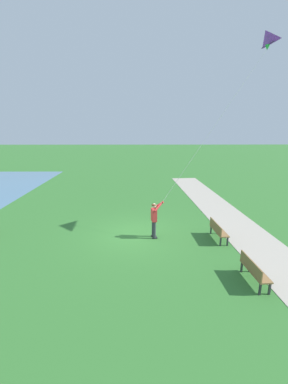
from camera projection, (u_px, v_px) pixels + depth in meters
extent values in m
plane|color=#33702D|center=(134.00, 234.00, 12.96)|extent=(120.00, 120.00, 0.00)
cube|color=#ADA393|center=(267.00, 253.00, 11.08)|extent=(4.55, 32.09, 0.02)
cube|color=#232328|center=(154.00, 236.00, 12.73)|extent=(0.26, 0.15, 0.06)
cylinder|color=#383842|center=(153.00, 228.00, 12.62)|extent=(0.14, 0.14, 0.82)
cube|color=#232328|center=(155.00, 238.00, 12.50)|extent=(0.26, 0.15, 0.06)
cylinder|color=#383842|center=(154.00, 230.00, 12.39)|extent=(0.14, 0.14, 0.82)
cube|color=red|center=(154.00, 215.00, 12.33)|extent=(0.29, 0.43, 0.60)
sphere|color=beige|center=(154.00, 206.00, 12.21)|extent=(0.22, 0.22, 0.22)
ellipsoid|color=#4C3319|center=(154.00, 205.00, 12.20)|extent=(0.26, 0.26, 0.13)
cylinder|color=red|center=(158.00, 205.00, 12.34)|extent=(0.56, 0.26, 0.43)
cylinder|color=red|center=(159.00, 206.00, 12.17)|extent=(0.49, 0.42, 0.43)
sphere|color=beige|center=(162.00, 203.00, 12.25)|extent=(0.10, 0.10, 0.10)
pyramid|color=purple|center=(265.00, 38.00, 11.29)|extent=(0.44, 1.16, 0.56)
cone|color=green|center=(267.00, 48.00, 11.39)|extent=(0.21, 0.21, 0.22)
cylinder|color=black|center=(268.00, 45.00, 11.36)|extent=(0.08, 1.08, 0.02)
cylinder|color=silver|center=(213.00, 129.00, 11.83)|extent=(4.60, 0.87, 6.82)
cube|color=olive|center=(219.00, 231.00, 12.29)|extent=(0.54, 1.53, 0.05)
cube|color=olive|center=(216.00, 226.00, 12.22)|extent=(0.14, 1.50, 0.40)
cube|color=#2D2D33|center=(217.00, 229.00, 13.01)|extent=(0.06, 0.06, 0.45)
cube|color=#2D2D33|center=(211.00, 230.00, 12.98)|extent=(0.06, 0.06, 0.45)
cube|color=#2D2D33|center=(227.00, 241.00, 11.72)|extent=(0.06, 0.06, 0.45)
cube|color=#2D2D33|center=(221.00, 241.00, 11.69)|extent=(0.06, 0.06, 0.45)
cube|color=olive|center=(255.00, 271.00, 8.92)|extent=(0.54, 1.53, 0.05)
cube|color=olive|center=(251.00, 265.00, 8.85)|extent=(0.14, 1.50, 0.40)
cube|color=#2D2D33|center=(250.00, 266.00, 9.63)|extent=(0.06, 0.06, 0.45)
cube|color=#2D2D33|center=(242.00, 267.00, 9.61)|extent=(0.06, 0.06, 0.45)
cube|color=#2D2D33|center=(270.00, 288.00, 8.34)|extent=(0.06, 0.06, 0.45)
cube|color=#2D2D33|center=(260.00, 289.00, 8.32)|extent=(0.06, 0.06, 0.45)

